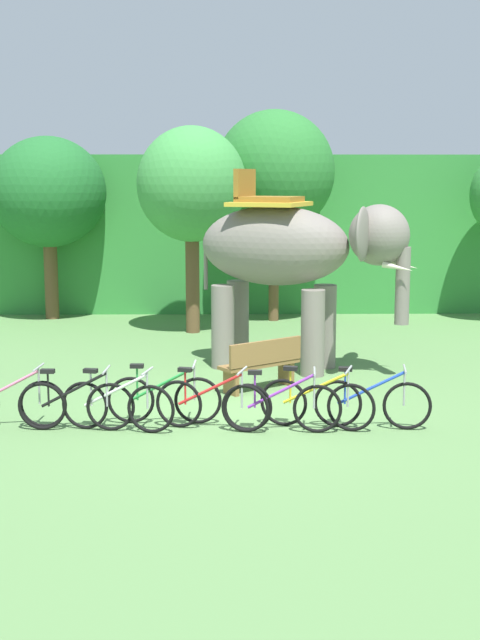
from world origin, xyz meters
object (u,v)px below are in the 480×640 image
at_px(tree_left, 192,186).
at_px(bike_purple, 282,406).
at_px(tree_center_left, 48,193).
at_px(bike_pink, 9,402).
at_px(elephant, 291,254).
at_px(bike_white, 117,405).
at_px(tree_far_right, 274,173).
at_px(bike_yellow, 317,403).
at_px(bike_blue, 372,403).
at_px(bike_red, 211,404).
at_px(bike_green, 164,398).
at_px(bike_black, 76,404).
at_px(wooden_bench, 262,363).

xyz_separation_m(tree_left, bike_purple, (1.60, -8.12, -3.04)).
xyz_separation_m(tree_center_left, bike_pink, (1.34, -9.90, -2.84)).
bearing_deg(bike_pink, elephant, 41.21).
bearing_deg(bike_white, bike_pink, 172.37).
height_order(tree_far_right, bike_yellow, tree_far_right).
relative_size(bike_yellow, bike_blue, 0.97).
bearing_deg(bike_red, bike_yellow, 1.74).
relative_size(bike_green, bike_yellow, 1.04).
relative_size(tree_center_left, bike_red, 2.79).
height_order(bike_purple, bike_blue, same).
bearing_deg(bike_green, bike_blue, -5.62).
height_order(tree_far_right, bike_black, tree_far_right).
relative_size(elephant, bike_black, 2.45).
bearing_deg(bike_black, tree_center_left, 103.10).
distance_m(tree_center_left, bike_pink, 10.38).
height_order(tree_center_left, bike_blue, tree_center_left).
bearing_deg(bike_green, bike_purple, -15.09).
xyz_separation_m(elephant, bike_red, (-1.43, -4.03, -1.82)).
relative_size(bike_red, wooden_bench, 1.14).
xyz_separation_m(tree_center_left, bike_purple, (5.32, -10.20, -2.84)).
relative_size(tree_far_right, bike_yellow, 3.20).
xyz_separation_m(bike_red, bike_purple, (1.02, -0.12, 0.00)).
bearing_deg(bike_red, tree_center_left, 113.13).
distance_m(tree_left, bike_blue, 9.01).
distance_m(bike_black, bike_blue, 4.30).
xyz_separation_m(tree_far_right, wooden_bench, (-0.59, -7.33, -3.25)).
bearing_deg(wooden_bench, bike_purple, -85.43).
relative_size(bike_black, bike_green, 1.00).
bearing_deg(bike_yellow, bike_blue, -0.33).
xyz_separation_m(tree_left, bike_pink, (-2.38, -7.82, -3.04)).
relative_size(bike_blue, wooden_bench, 1.17).
xyz_separation_m(bike_pink, bike_red, (2.97, -0.18, 0.00)).
relative_size(bike_white, bike_green, 0.98).
xyz_separation_m(bike_white, bike_red, (1.36, 0.04, 0.00)).
bearing_deg(bike_pink, tree_left, 73.04).
xyz_separation_m(bike_yellow, bike_blue, (0.81, -0.00, 0.00)).
height_order(bike_green, bike_yellow, same).
bearing_deg(elephant, bike_yellow, -88.58).
bearing_deg(bike_blue, bike_black, -179.54).
height_order(bike_green, wooden_bench, bike_green).
xyz_separation_m(bike_black, bike_blue, (4.30, 0.03, 0.00)).
height_order(bike_pink, bike_yellow, same).
xyz_separation_m(bike_white, bike_purple, (2.38, -0.09, 0.00)).
height_order(bike_yellow, wooden_bench, bike_yellow).
relative_size(bike_white, bike_blue, 0.99).
relative_size(bike_pink, bike_white, 1.02).
relative_size(tree_left, wooden_bench, 3.28).
bearing_deg(tree_left, bike_yellow, -75.12).
bearing_deg(elephant, bike_pink, -138.79).
height_order(tree_left, bike_blue, tree_left).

